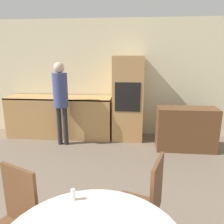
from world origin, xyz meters
name	(u,v)px	position (x,y,z in m)	size (l,w,h in m)	color
wall_back	(121,79)	(0.00, 5.28, 1.30)	(6.78, 0.05, 2.60)	beige
kitchen_counter	(60,116)	(-1.37, 4.93, 0.47)	(2.34, 0.60, 0.92)	tan
oven_unit	(128,99)	(0.17, 4.94, 0.90)	(0.65, 0.59, 1.81)	tan
sideboard	(186,129)	(1.32, 4.44, 0.42)	(1.13, 0.45, 0.85)	brown
chair_far_left	(13,221)	(-0.65, 1.65, 0.54)	(0.53, 0.53, 0.97)	brown
chair_far_right	(146,202)	(0.42, 1.98, 0.54)	(0.50, 0.50, 0.97)	brown
person_standing	(61,94)	(-1.16, 4.45, 1.07)	(0.29, 0.29, 1.69)	#262628
salt_shaker	(73,195)	(-0.14, 1.64, 0.82)	(0.03, 0.03, 0.09)	white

